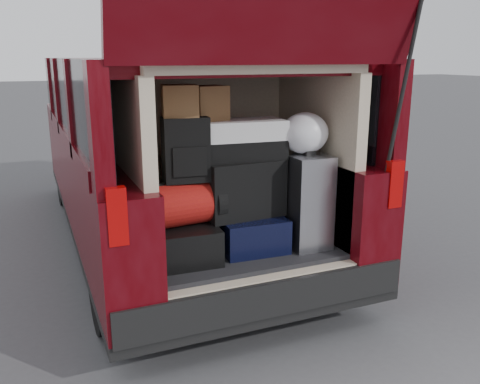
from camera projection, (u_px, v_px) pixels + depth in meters
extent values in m
plane|color=#3D3D40|center=(247.00, 332.00, 3.42)|extent=(80.00, 80.00, 0.00)
cylinder|color=black|center=(111.00, 285.00, 3.38)|extent=(0.24, 0.64, 0.64)
cylinder|color=black|center=(322.00, 250.00, 4.00)|extent=(0.24, 0.64, 0.64)
cylinder|color=black|center=(68.00, 179.00, 6.32)|extent=(0.24, 0.64, 0.64)
cylinder|color=black|center=(193.00, 168.00, 6.94)|extent=(0.24, 0.64, 0.64)
cube|color=black|center=(166.00, 211.00, 5.20)|extent=(1.90, 4.85, 0.08)
cube|color=#470106|center=(83.00, 176.00, 4.79)|extent=(0.33, 4.85, 0.80)
cube|color=#470106|center=(236.00, 163.00, 5.38)|extent=(0.33, 4.85, 0.80)
cube|color=#470106|center=(160.00, 64.00, 4.82)|extent=(1.82, 4.46, 0.10)
cube|color=black|center=(66.00, 98.00, 4.48)|extent=(0.12, 4.25, 0.68)
cube|color=black|center=(249.00, 93.00, 5.14)|extent=(0.12, 4.25, 0.68)
cube|color=black|center=(266.00, 296.00, 3.06)|extent=(1.86, 0.16, 0.22)
cube|color=#990505|center=(117.00, 216.00, 2.54)|extent=(0.10, 0.06, 0.30)
cube|color=#990505|center=(394.00, 184.00, 3.19)|extent=(0.10, 0.06, 0.30)
cube|color=black|center=(231.00, 246.00, 3.53)|extent=(1.24, 1.05, 0.06)
cube|color=beige|center=(132.00, 169.00, 3.13)|extent=(0.08, 1.05, 1.15)
cube|color=beige|center=(317.00, 153.00, 3.62)|extent=(0.08, 1.05, 1.15)
cube|color=beige|center=(204.00, 147.00, 3.87)|extent=(1.34, 0.06, 1.15)
cube|color=beige|center=(230.00, 67.00, 3.22)|extent=(1.34, 1.05, 0.06)
cylinder|color=black|center=(407.00, 82.00, 2.95)|extent=(0.02, 0.90, 0.76)
cube|color=black|center=(231.00, 278.00, 3.59)|extent=(1.24, 1.05, 0.55)
cube|color=black|center=(180.00, 239.00, 3.25)|extent=(0.44, 0.58, 0.23)
cube|color=black|center=(247.00, 230.00, 3.43)|extent=(0.45, 0.54, 0.23)
cube|color=white|center=(302.00, 199.00, 3.43)|extent=(0.26, 0.42, 0.62)
cube|color=#9C180E|center=(187.00, 203.00, 3.16)|extent=(0.45, 0.32, 0.27)
cube|color=black|center=(241.00, 187.00, 3.33)|extent=(0.54, 0.35, 0.37)
cube|color=black|center=(186.00, 150.00, 3.09)|extent=(0.29, 0.20, 0.39)
cube|color=silver|center=(240.00, 139.00, 3.28)|extent=(0.58, 0.33, 0.25)
cube|color=brown|center=(180.00, 101.00, 3.03)|extent=(0.23, 0.20, 0.19)
cube|color=brown|center=(208.00, 103.00, 3.20)|extent=(0.25, 0.22, 0.22)
ellipsoid|color=white|center=(305.00, 133.00, 3.31)|extent=(0.32, 0.30, 0.27)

